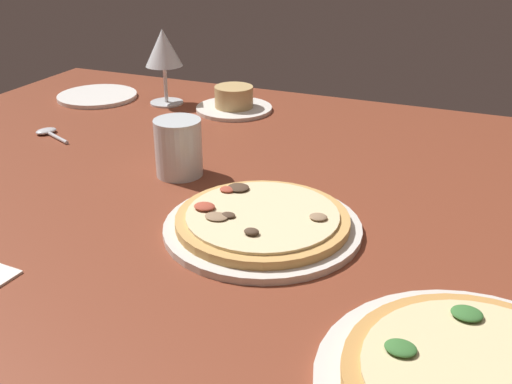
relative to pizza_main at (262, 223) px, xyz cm
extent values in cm
cube|color=brown|center=(-6.00, 9.94, -3.20)|extent=(150.00, 110.00, 4.00)
cylinder|color=silver|center=(0.06, 0.00, -0.70)|extent=(26.39, 26.39, 1.00)
cylinder|color=tan|center=(0.06, 0.00, 0.40)|extent=(23.13, 23.13, 1.20)
cylinder|color=beige|center=(0.06, 0.00, 1.20)|extent=(20.29, 20.29, 0.40)
ellipsoid|color=#4C3828|center=(-5.83, 5.66, 1.68)|extent=(3.14, 2.93, 0.56)
ellipsoid|color=#937556|center=(7.28, 1.39, 1.66)|extent=(2.34, 2.15, 0.53)
ellipsoid|color=#4C3828|center=(0.93, -5.75, 1.76)|extent=(1.92, 1.59, 0.73)
ellipsoid|color=#937556|center=(-4.98, -3.53, 1.61)|extent=(3.14, 2.50, 0.42)
ellipsoid|color=#AD4733|center=(-7.21, 4.53, 1.65)|extent=(2.22, 1.96, 0.51)
ellipsoid|color=#4C3828|center=(-3.71, -2.63, 1.65)|extent=(1.93, 1.56, 0.50)
ellipsoid|color=#AD4733|center=(-7.62, -1.75, 1.74)|extent=(2.89, 2.48, 0.68)
cylinder|color=#C68C47|center=(29.24, -20.38, 0.40)|extent=(24.87, 24.87, 1.20)
cylinder|color=beige|center=(29.24, -20.38, 1.20)|extent=(21.47, 21.47, 0.40)
ellipsoid|color=#387033|center=(26.95, -12.78, 1.76)|extent=(3.11, 2.68, 0.73)
ellipsoid|color=#387033|center=(21.91, -20.44, 1.74)|extent=(2.98, 2.50, 0.69)
cylinder|color=silver|center=(-25.66, 46.85, -0.80)|extent=(16.19, 16.19, 0.80)
cylinder|color=tan|center=(-25.66, 46.85, 1.81)|extent=(8.14, 8.14, 4.42)
cylinder|color=silver|center=(-41.51, 45.71, -1.00)|extent=(7.27, 7.27, 0.40)
cylinder|color=silver|center=(-41.51, 45.71, 3.19)|extent=(0.80, 0.80, 7.99)
cone|color=silver|center=(-41.51, 45.71, 11.11)|extent=(7.99, 7.99, 7.83)
cone|color=#5B0F19|center=(-41.51, 45.71, 8.87)|extent=(3.09, 3.09, 3.36)
cylinder|color=silver|center=(-19.44, 12.37, 3.40)|extent=(7.55, 7.55, 9.20)
cylinder|color=silver|center=(-19.44, 12.37, 1.33)|extent=(6.95, 6.95, 5.06)
cylinder|color=white|center=(-58.20, 43.28, -0.75)|extent=(17.76, 17.76, 0.90)
ellipsoid|color=silver|center=(-52.68, 19.63, -0.70)|extent=(4.17, 4.79, 1.00)
cylinder|color=silver|center=(-48.94, 18.00, -0.85)|extent=(7.75, 3.90, 0.70)
camera|label=1|loc=(26.62, -65.45, 37.66)|focal=42.31mm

